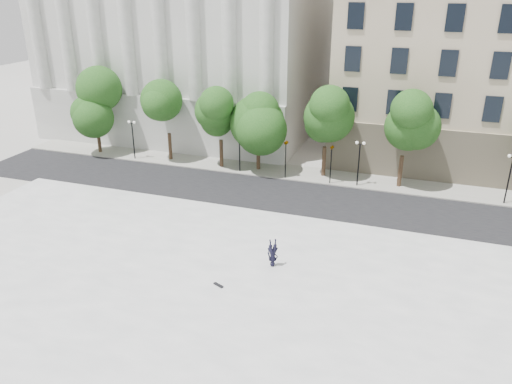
% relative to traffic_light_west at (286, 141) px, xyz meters
% --- Properties ---
extents(ground, '(160.00, 160.00, 0.00)m').
position_rel_traffic_light_west_xyz_m(ground, '(0.94, -22.30, -3.70)').
color(ground, beige).
rests_on(ground, ground).
extents(plaza, '(44.00, 22.00, 0.45)m').
position_rel_traffic_light_west_xyz_m(plaza, '(0.94, -19.30, -3.48)').
color(plaza, white).
rests_on(plaza, ground).
extents(street, '(60.00, 8.00, 0.02)m').
position_rel_traffic_light_west_xyz_m(street, '(0.94, -4.30, -3.69)').
color(street, black).
rests_on(street, ground).
extents(far_sidewalk, '(60.00, 4.00, 0.12)m').
position_rel_traffic_light_west_xyz_m(far_sidewalk, '(0.94, 1.70, -3.64)').
color(far_sidewalk, '#A6A49A').
rests_on(far_sidewalk, ground).
extents(building_west, '(31.50, 27.65, 25.60)m').
position_rel_traffic_light_west_xyz_m(building_west, '(-16.06, 16.27, 9.18)').
color(building_west, silver).
rests_on(building_west, ground).
extents(traffic_light_west, '(0.67, 1.78, 4.20)m').
position_rel_traffic_light_west_xyz_m(traffic_light_west, '(0.00, 0.00, 0.00)').
color(traffic_light_west, black).
rests_on(traffic_light_west, ground).
extents(traffic_light_east, '(0.50, 1.63, 4.14)m').
position_rel_traffic_light_west_xyz_m(traffic_light_east, '(4.21, 0.00, -0.07)').
color(traffic_light_east, black).
rests_on(traffic_light_east, ground).
extents(person_lying, '(1.38, 1.96, 0.50)m').
position_rel_traffic_light_west_xyz_m(person_lying, '(3.73, -15.94, -3.00)').
color(person_lying, black).
rests_on(person_lying, plaza).
extents(skateboard, '(0.72, 0.45, 0.07)m').
position_rel_traffic_light_west_xyz_m(skateboard, '(1.37, -19.13, -3.22)').
color(skateboard, black).
rests_on(skateboard, plaza).
extents(street_trees, '(46.07, 4.70, 7.48)m').
position_rel_traffic_light_west_xyz_m(street_trees, '(-1.12, 1.33, 1.44)').
color(street_trees, '#382619').
rests_on(street_trees, ground).
extents(lamp_posts, '(35.85, 0.28, 4.32)m').
position_rel_traffic_light_west_xyz_m(lamp_posts, '(1.26, 0.30, -0.80)').
color(lamp_posts, black).
rests_on(lamp_posts, ground).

